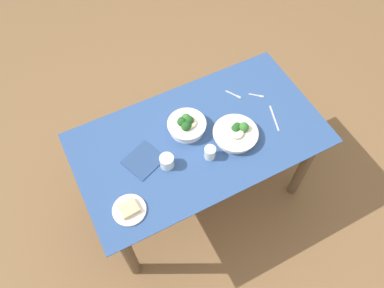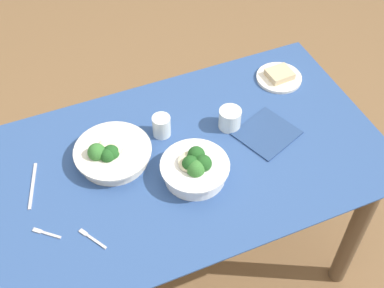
# 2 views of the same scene
# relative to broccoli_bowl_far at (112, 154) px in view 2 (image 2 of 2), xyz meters

# --- Properties ---
(ground_plane) EXTENTS (6.00, 6.00, 0.00)m
(ground_plane) POSITION_rel_broccoli_bowl_far_xyz_m (0.19, -0.09, -0.79)
(ground_plane) COLOR brown
(dining_table) EXTENTS (1.46, 0.81, 0.76)m
(dining_table) POSITION_rel_broccoli_bowl_far_xyz_m (0.19, -0.09, -0.16)
(dining_table) COLOR #2D4C84
(dining_table) RESTS_ON ground_plane
(broccoli_bowl_far) EXTENTS (0.26, 0.26, 0.09)m
(broccoli_bowl_far) POSITION_rel_broccoli_bowl_far_xyz_m (0.00, 0.00, 0.00)
(broccoli_bowl_far) COLOR silver
(broccoli_bowl_far) RESTS_ON dining_table
(broccoli_bowl_near) EXTENTS (0.23, 0.23, 0.10)m
(broccoli_bowl_near) POSITION_rel_broccoli_bowl_far_xyz_m (0.23, -0.18, 0.01)
(broccoli_bowl_near) COLOR white
(broccoli_bowl_near) RESTS_ON dining_table
(bread_side_plate) EXTENTS (0.18, 0.18, 0.04)m
(bread_side_plate) POSITION_rel_broccoli_bowl_far_xyz_m (0.73, 0.14, -0.02)
(bread_side_plate) COLOR silver
(bread_side_plate) RESTS_ON dining_table
(water_glass_center) EXTENTS (0.07, 0.07, 0.08)m
(water_glass_center) POSITION_rel_broccoli_bowl_far_xyz_m (0.20, 0.05, 0.01)
(water_glass_center) COLOR silver
(water_glass_center) RESTS_ON dining_table
(water_glass_side) EXTENTS (0.08, 0.08, 0.08)m
(water_glass_side) POSITION_rel_broccoli_bowl_far_xyz_m (0.44, -0.01, 0.01)
(water_glass_side) COLOR silver
(water_glass_side) RESTS_ON dining_table
(fork_by_far_bowl) EXTENTS (0.06, 0.10, 0.00)m
(fork_by_far_bowl) POSITION_rel_broccoli_bowl_far_xyz_m (-0.15, -0.27, -0.03)
(fork_by_far_bowl) COLOR #B7B7BC
(fork_by_far_bowl) RESTS_ON dining_table
(fork_by_near_bowl) EXTENTS (0.08, 0.07, 0.00)m
(fork_by_near_bowl) POSITION_rel_broccoli_bowl_far_xyz_m (-0.28, -0.20, -0.03)
(fork_by_near_bowl) COLOR #B7B7BC
(fork_by_near_bowl) RESTS_ON dining_table
(table_knife_left) EXTENTS (0.07, 0.18, 0.00)m
(table_knife_left) POSITION_rel_broccoli_bowl_far_xyz_m (-0.27, -0.00, -0.03)
(table_knife_left) COLOR #B7B7BC
(table_knife_left) RESTS_ON dining_table
(napkin_folded_upper) EXTENTS (0.24, 0.24, 0.01)m
(napkin_folded_upper) POSITION_rel_broccoli_bowl_far_xyz_m (0.54, -0.10, -0.03)
(napkin_folded_upper) COLOR navy
(napkin_folded_upper) RESTS_ON dining_table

